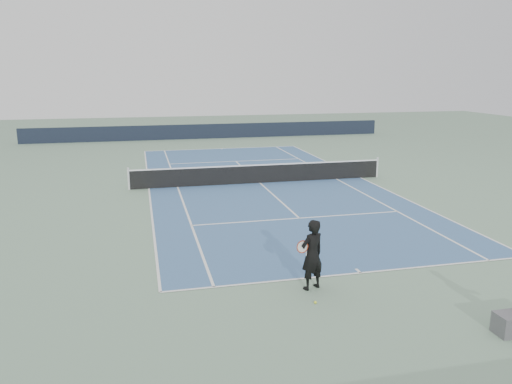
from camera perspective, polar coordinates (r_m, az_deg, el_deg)
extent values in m
plane|color=gray|center=(25.11, 0.45, 1.02)|extent=(80.00, 80.00, 0.00)
cube|color=#3C608E|center=(25.11, 0.45, 1.04)|extent=(10.97, 23.77, 0.01)
cylinder|color=silver|center=(24.33, -14.36, 1.47)|extent=(0.10, 0.10, 1.07)
cylinder|color=silver|center=(27.21, 13.68, 2.76)|extent=(0.10, 0.10, 1.07)
cube|color=black|center=(25.02, 0.45, 2.05)|extent=(12.80, 0.03, 0.90)
cube|color=white|center=(24.93, 0.45, 3.11)|extent=(12.80, 0.04, 0.06)
cube|color=black|center=(42.39, -5.30, 6.93)|extent=(30.00, 0.25, 1.20)
imported|color=black|center=(12.86, 6.42, -7.13)|extent=(0.84, 0.72, 1.85)
torus|color=#A2280D|center=(12.64, 5.33, -6.25)|extent=(0.34, 0.18, 0.36)
cylinder|color=white|center=(12.64, 5.33, -6.25)|extent=(0.29, 0.14, 0.32)
cylinder|color=white|center=(12.79, 5.77, -7.26)|extent=(0.08, 0.13, 0.27)
sphere|color=yellow|center=(12.42, 6.80, -12.41)|extent=(0.07, 0.07, 0.07)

